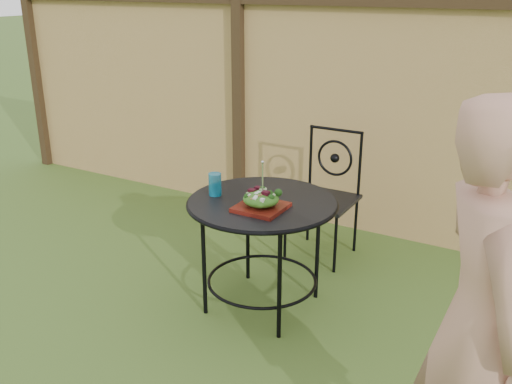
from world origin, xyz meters
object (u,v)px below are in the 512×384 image
Objects in this scene: diner at (480,322)px; salad_plate at (261,207)px; patio_chair at (325,191)px; patio_table at (262,222)px.

salad_plate is (-1.33, 0.76, -0.09)m from diner.
patio_chair is at bearing 91.71° from salad_plate.
diner is 1.54m from salad_plate.
patio_chair is at bearing 9.95° from diner.
diner reaches higher than patio_chair.
patio_table is 0.21m from salad_plate.
diner reaches higher than salad_plate.
diner reaches higher than patio_table.
diner is at bearing -52.66° from patio_chair.
patio_chair is 0.58× the size of diner.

